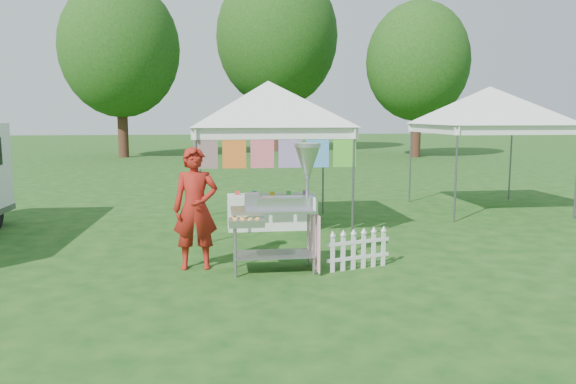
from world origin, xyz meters
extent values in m
plane|color=#144313|center=(0.00, 0.00, 0.00)|extent=(120.00, 120.00, 0.00)
cylinder|color=#59595E|center=(-1.42, 2.08, 1.05)|extent=(0.04, 0.04, 2.10)
cylinder|color=#59595E|center=(1.42, 2.08, 1.05)|extent=(0.04, 0.04, 2.10)
cylinder|color=#59595E|center=(-1.42, 4.92, 1.05)|extent=(0.04, 0.04, 2.10)
cylinder|color=#59595E|center=(1.42, 4.92, 1.05)|extent=(0.04, 0.04, 2.10)
cube|color=white|center=(0.00, 2.08, 2.00)|extent=(3.00, 0.03, 0.22)
cube|color=white|center=(0.00, 4.92, 2.00)|extent=(3.00, 0.03, 0.22)
pyramid|color=white|center=(0.00, 3.50, 3.00)|extent=(4.24, 4.24, 0.90)
cylinder|color=#59595E|center=(0.00, 2.08, 2.08)|extent=(3.00, 0.03, 0.03)
cube|color=orange|center=(-1.25, 2.08, 1.73)|extent=(0.42, 0.01, 0.70)
cube|color=red|center=(-0.75, 2.08, 1.73)|extent=(0.42, 0.01, 0.70)
cube|color=#D61AB2|center=(-0.25, 2.08, 1.73)|extent=(0.42, 0.01, 0.70)
cube|color=#2FA7B3|center=(0.25, 2.08, 1.73)|extent=(0.42, 0.01, 0.70)
cube|color=blue|center=(0.75, 2.08, 1.73)|extent=(0.42, 0.01, 0.70)
cube|color=green|center=(1.25, 2.08, 1.73)|extent=(0.42, 0.01, 0.70)
cylinder|color=#59595E|center=(4.08, 3.58, 1.05)|extent=(0.04, 0.04, 2.10)
cylinder|color=#59595E|center=(4.08, 6.42, 1.05)|extent=(0.04, 0.04, 2.10)
cylinder|color=#59595E|center=(6.92, 6.42, 1.05)|extent=(0.04, 0.04, 2.10)
cube|color=white|center=(5.50, 3.58, 2.00)|extent=(3.00, 0.03, 0.22)
cube|color=white|center=(5.50, 6.42, 2.00)|extent=(3.00, 0.03, 0.22)
pyramid|color=white|center=(5.50, 5.00, 3.00)|extent=(4.24, 4.24, 0.90)
cylinder|color=#59595E|center=(5.50, 3.58, 2.08)|extent=(3.00, 0.03, 0.03)
cylinder|color=#381E14|center=(-6.00, 24.00, 1.98)|extent=(0.56, 0.56, 3.96)
ellipsoid|color=#2C601A|center=(-6.00, 24.00, 5.85)|extent=(6.40, 6.40, 7.36)
cylinder|color=#381E14|center=(3.00, 28.00, 2.42)|extent=(0.56, 0.56, 4.84)
ellipsoid|color=#2C601A|center=(3.00, 28.00, 7.15)|extent=(7.60, 7.60, 8.74)
cylinder|color=#381E14|center=(10.00, 22.00, 1.76)|extent=(0.56, 0.56, 3.52)
ellipsoid|color=#2C601A|center=(10.00, 22.00, 5.20)|extent=(5.60, 5.60, 6.44)
cylinder|color=gray|center=(-0.83, -0.02, 0.46)|extent=(0.04, 0.04, 0.93)
cylinder|color=gray|center=(0.31, -0.03, 0.46)|extent=(0.04, 0.04, 0.93)
cylinder|color=gray|center=(-0.82, 0.50, 0.46)|extent=(0.04, 0.04, 0.93)
cylinder|color=gray|center=(0.32, 0.49, 0.46)|extent=(0.04, 0.04, 0.93)
cube|color=gray|center=(-0.26, 0.24, 0.26)|extent=(1.18, 0.60, 0.02)
cube|color=#B7B7BC|center=(-0.26, 0.24, 0.93)|extent=(1.25, 0.63, 0.04)
cube|color=#B7B7BC|center=(-0.07, 0.29, 1.03)|extent=(0.88, 0.27, 0.15)
cube|color=gray|center=(-0.57, 0.29, 1.06)|extent=(0.21, 0.23, 0.23)
cylinder|color=gray|center=(0.26, 0.28, 1.39)|extent=(0.05, 0.05, 0.93)
cone|color=#B7B7BC|center=(0.26, 0.28, 1.65)|extent=(0.38, 0.38, 0.41)
cylinder|color=#B7B7BC|center=(0.26, 0.28, 1.88)|extent=(0.40, 0.40, 0.06)
cube|color=#B7B7BC|center=(-0.67, -0.15, 0.83)|extent=(0.50, 0.31, 0.10)
cube|color=#FFABBD|center=(0.37, 0.23, 0.46)|extent=(0.03, 0.78, 0.84)
cube|color=white|center=(0.31, -0.06, 1.05)|extent=(0.02, 0.14, 0.19)
imported|color=maroon|center=(-1.40, 0.55, 0.92)|extent=(0.68, 0.45, 1.85)
cube|color=white|center=(0.61, 0.05, 0.28)|extent=(0.07, 0.04, 0.56)
cube|color=white|center=(0.78, 0.10, 0.28)|extent=(0.07, 0.04, 0.56)
cube|color=white|center=(0.95, 0.15, 0.28)|extent=(0.07, 0.04, 0.56)
cube|color=white|center=(1.12, 0.21, 0.28)|extent=(0.07, 0.04, 0.56)
cube|color=white|center=(1.29, 0.26, 0.28)|extent=(0.07, 0.04, 0.56)
cube|color=white|center=(1.47, 0.31, 0.28)|extent=(0.07, 0.04, 0.56)
cube|color=white|center=(1.04, 0.18, 0.18)|extent=(1.04, 0.34, 0.05)
cube|color=white|center=(1.04, 0.18, 0.42)|extent=(1.04, 0.34, 0.05)
cube|color=white|center=(0.06, 3.45, 0.35)|extent=(1.80, 0.70, 0.69)
camera|label=1|loc=(-1.13, -7.89, 2.32)|focal=35.00mm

